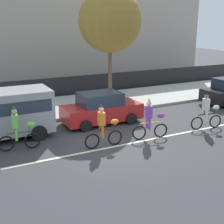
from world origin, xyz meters
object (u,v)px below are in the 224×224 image
object	(u,v)px
parade_cyclist_zebra	(207,112)
parade_cyclist_lime	(19,131)
parked_car_red	(101,109)
parade_cyclist_purple	(151,121)
parade_cyclist_orange	(104,128)

from	to	relation	value
parade_cyclist_zebra	parade_cyclist_lime	bearing A→B (deg)	170.18
parade_cyclist_zebra	parked_car_red	xyz separation A→B (m)	(-4.24, 3.20, -0.06)
parade_cyclist_purple	parked_car_red	xyz separation A→B (m)	(-1.00, 3.07, -0.06)
parade_cyclist_purple	parked_car_red	world-z (taller)	parade_cyclist_purple
parade_cyclist_lime	parked_car_red	bearing A→B (deg)	20.37
parade_cyclist_orange	parked_car_red	distance (m)	3.26
parade_cyclist_lime	parade_cyclist_orange	size ratio (longest dim) A/B	1.00
parade_cyclist_lime	parade_cyclist_purple	world-z (taller)	same
parade_cyclist_purple	parade_cyclist_zebra	bearing A→B (deg)	-2.36
parked_car_red	parade_cyclist_orange	bearing A→B (deg)	-113.30
parade_cyclist_lime	parade_cyclist_zebra	xyz separation A→B (m)	(8.78, -1.52, 0.00)
parade_cyclist_orange	parade_cyclist_purple	xyz separation A→B (m)	(2.29, -0.08, 0.00)
parade_cyclist_purple	parked_car_red	distance (m)	3.23
parade_cyclist_purple	parade_cyclist_zebra	size ratio (longest dim) A/B	1.00
parade_cyclist_purple	parade_cyclist_zebra	distance (m)	3.24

